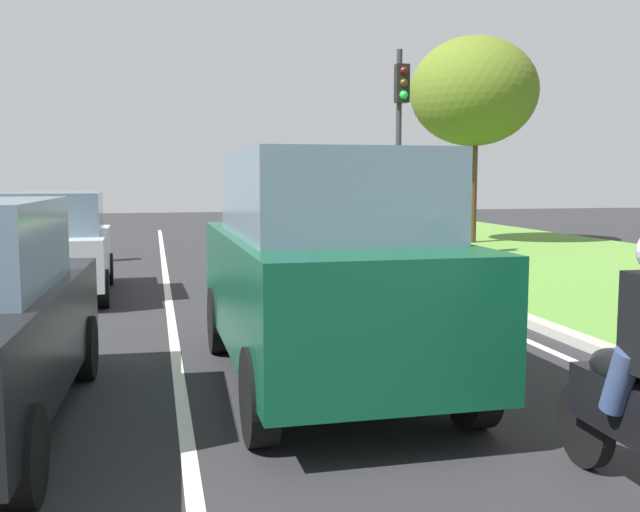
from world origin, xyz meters
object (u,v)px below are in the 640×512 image
Objects in this scene: car_hatchback_far at (57,246)px; tree_roadside_far at (474,92)px; car_suv_ahead at (324,267)px; traffic_light_near_right at (400,121)px.

tree_roadside_far is at bearing 33.17° from car_hatchback_far.
traffic_light_near_right is (4.23, 10.09, 2.19)m from car_suv_ahead.
tree_roadside_far reaches higher than car_suv_ahead.
car_suv_ahead is at bearing -119.50° from tree_roadside_far.
car_hatchback_far is at bearing -145.25° from tree_roadside_far.
tree_roadside_far is at bearing 59.88° from car_suv_ahead.
car_hatchback_far is at bearing -151.64° from traffic_light_near_right.
tree_roadside_far is at bearing 45.57° from traffic_light_near_right.
tree_roadside_far is (10.94, 7.59, 3.64)m from car_hatchback_far.
tree_roadside_far is (3.51, 3.58, 1.16)m from traffic_light_near_right.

